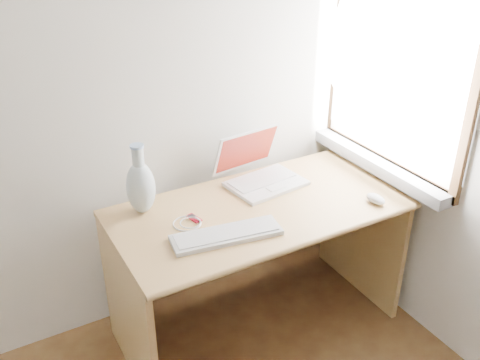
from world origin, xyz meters
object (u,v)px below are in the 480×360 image
external_keyboard (227,235)px  vase (141,186)px  desk (249,235)px  laptop (261,171)px

external_keyboard → vase: (-0.24, 0.37, 0.13)m
desk → external_keyboard: (-0.25, -0.23, 0.22)m
external_keyboard → vase: vase is taller
laptop → external_keyboard: bearing=-144.2°
laptop → vase: vase is taller
laptop → vase: bearing=172.2°
desk → external_keyboard: size_ratio=2.79×
desk → laptop: (0.14, 0.13, 0.27)m
external_keyboard → vase: 0.46m
laptop → external_keyboard: (-0.40, -0.36, -0.05)m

